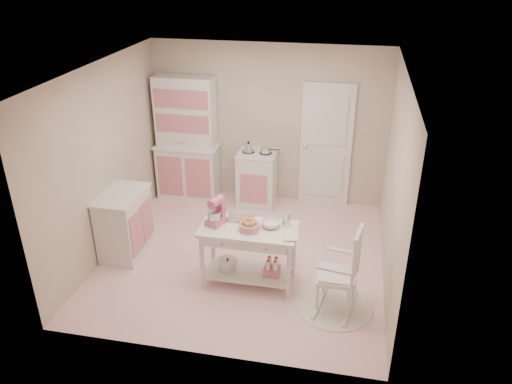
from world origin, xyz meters
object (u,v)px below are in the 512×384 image
base_cabinet (125,224)px  stove (257,178)px  rocking_chair (338,269)px  bread_basket (249,227)px  hutch (186,139)px  work_table (249,255)px  stand_mixer (215,212)px

base_cabinet → stove: bearing=50.6°
rocking_chair → bread_basket: (-1.09, 0.24, 0.30)m
rocking_chair → hutch: bearing=146.5°
base_cabinet → work_table: size_ratio=0.77×
hutch → rocking_chair: size_ratio=1.89×
base_cabinet → bread_basket: size_ratio=3.68×
work_table → stand_mixer: bearing=177.3°
stove → rocking_chair: size_ratio=0.84×
hutch → base_cabinet: (-0.30, -1.88, -0.58)m
hutch → bread_basket: hutch is taller
base_cabinet → rocking_chair: (2.94, -0.63, 0.09)m
stove → work_table: bearing=-81.4°
hutch → stand_mixer: size_ratio=6.12×
work_table → bread_basket: size_ratio=4.80×
stove → bread_basket: (0.35, -2.21, 0.39)m
work_table → rocking_chair: bearing=-14.6°
stove → work_table: 2.19m
stove → work_table: (0.33, -2.16, -0.06)m
hutch → base_cabinet: 1.99m
hutch → stove: (1.20, -0.05, -0.58)m
hutch → bread_basket: size_ratio=8.32×
work_table → base_cabinet: bearing=169.6°
work_table → stand_mixer: 0.71m
stove → stand_mixer: size_ratio=2.71×
hutch → rocking_chair: hutch is taller
rocking_chair → work_table: size_ratio=0.92×
hutch → bread_basket: (1.55, -2.26, -0.19)m
stove → bread_basket: 2.27m
stove → base_cabinet: size_ratio=1.00×
work_table → hutch: bearing=124.6°
stand_mixer → bread_basket: bearing=10.1°
hutch → work_table: 2.76m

